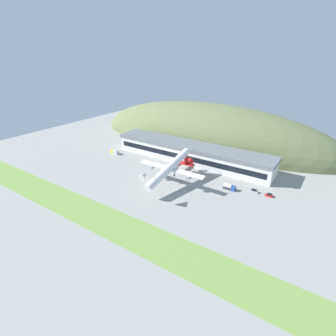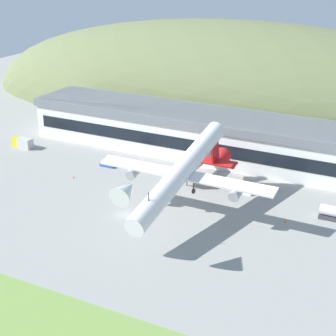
% 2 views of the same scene
% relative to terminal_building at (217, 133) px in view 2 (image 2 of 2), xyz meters
% --- Properties ---
extents(ground_plane, '(305.85, 305.85, 0.00)m').
position_rel_terminal_building_xyz_m(ground_plane, '(-3.73, -42.55, -6.95)').
color(ground_plane, gray).
extents(hill_backdrop, '(213.12, 69.33, 63.41)m').
position_rel_terminal_building_xyz_m(hill_backdrop, '(-9.75, 45.71, -6.95)').
color(hill_backdrop, '#667047').
rests_on(hill_backdrop, ground_plane).
extents(terminal_building, '(112.48, 18.69, 12.26)m').
position_rel_terminal_building_xyz_m(terminal_building, '(0.00, 0.00, 0.00)').
color(terminal_building, white).
rests_on(terminal_building, ground_plane).
extents(jetway_0, '(3.38, 15.01, 5.43)m').
position_rel_terminal_building_xyz_m(jetway_0, '(1.34, -17.11, -2.96)').
color(jetway_0, silver).
rests_on(jetway_0, ground_plane).
extents(cargo_airplane, '(40.95, 49.56, 14.27)m').
position_rel_terminal_building_xyz_m(cargo_airplane, '(7.49, -37.18, 3.28)').
color(cargo_airplane, white).
extents(service_car_2, '(4.16, 1.79, 1.53)m').
position_rel_terminal_building_xyz_m(service_car_2, '(-23.13, -20.02, -6.32)').
color(service_car_2, '#264C99').
rests_on(service_car_2, ground_plane).
extents(service_car_3, '(4.55, 1.89, 1.54)m').
position_rel_terminal_building_xyz_m(service_car_3, '(15.39, -19.56, -6.31)').
color(service_car_3, silver).
rests_on(service_car_3, ground_plane).
extents(fuel_truck, '(6.80, 2.52, 3.23)m').
position_rel_terminal_building_xyz_m(fuel_truck, '(37.74, -23.81, -5.43)').
color(fuel_truck, '#264C99').
rests_on(fuel_truck, ground_plane).
extents(box_truck, '(6.81, 2.89, 2.95)m').
position_rel_terminal_building_xyz_m(box_truck, '(-53.47, -18.74, -5.50)').
color(box_truck, gold).
rests_on(box_truck, ground_plane).
extents(traffic_cone_0, '(0.52, 0.52, 0.58)m').
position_rel_terminal_building_xyz_m(traffic_cone_0, '(28.73, -29.74, -6.67)').
color(traffic_cone_0, orange).
rests_on(traffic_cone_0, ground_plane).
extents(traffic_cone_1, '(0.52, 0.52, 0.58)m').
position_rel_terminal_building_xyz_m(traffic_cone_1, '(-26.42, -30.82, -6.67)').
color(traffic_cone_1, orange).
rests_on(traffic_cone_1, ground_plane).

